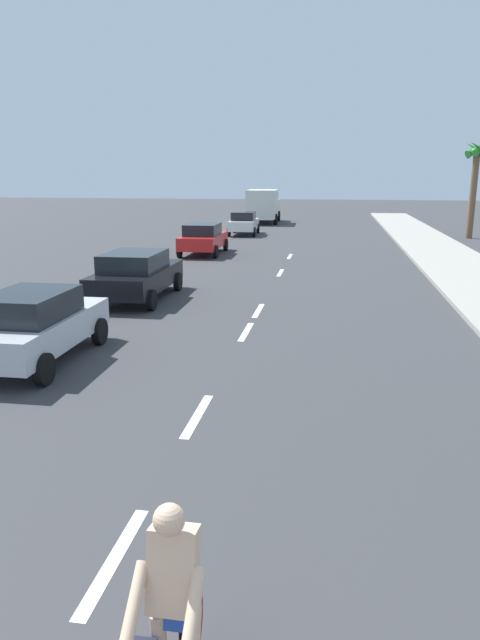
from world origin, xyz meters
name	(u,v)px	position (x,y,z in m)	size (l,w,h in m)	color
ground_plane	(272,288)	(0.00, 20.00, 0.00)	(160.00, 160.00, 0.00)	#38383A
lane_stripe_1	(114,559)	(0.00, 4.88, 0.00)	(0.16, 1.80, 0.01)	white
lane_stripe_2	(197,416)	(0.00, 8.62, 0.00)	(0.16, 1.80, 0.01)	white
lane_stripe_3	(246,332)	(0.00, 13.98, 0.00)	(0.16, 1.80, 0.01)	white
lane_stripe_4	(258,311)	(0.00, 16.40, 0.00)	(0.16, 1.80, 0.01)	white
lane_stripe_5	(280,273)	(0.00, 23.34, 0.00)	(0.16, 1.80, 0.01)	white
lane_stripe_6	(290,256)	(0.00, 28.36, 0.00)	(0.16, 1.80, 0.01)	white
cyclist	(164,635)	(1.10, 3.14, 0.83)	(0.62, 1.71, 1.82)	black
parked_car_silver	(34,324)	(-4.13, 10.87, 0.84)	(1.94, 4.10, 1.57)	#B7BABF
parked_car_black	(136,274)	(-4.15, 17.37, 0.84)	(2.14, 4.58, 1.57)	black
parked_car_red	(203,238)	(-4.49, 28.51, 0.84)	(2.06, 4.36, 1.57)	red
parked_car_white	(244,222)	(-3.98, 38.66, 0.84)	(2.00, 4.08, 1.57)	white
delivery_truck	(263,205)	(-3.94, 48.91, 1.50)	(2.85, 6.32, 2.80)	beige
palm_tree_distant	(476,165)	(10.78, 38.79, 4.60)	(1.88, 1.76, 6.19)	brown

